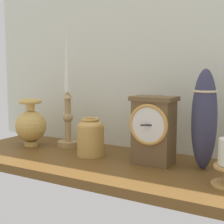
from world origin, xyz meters
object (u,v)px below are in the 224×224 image
object	(u,v)px
candlestick_tall_left	(68,105)
tall_ceramic_vase	(204,119)
brass_vase_bulbous	(31,124)
brass_vase_jar	(90,136)
mantel_clock	(153,129)

from	to	relation	value
candlestick_tall_left	tall_ceramic_vase	distance (cm)	46.36
brass_vase_bulbous	brass_vase_jar	size ratio (longest dim) A/B	1.39
tall_ceramic_vase	brass_vase_bulbous	bearing A→B (deg)	-177.08
candlestick_tall_left	brass_vase_jar	bearing A→B (deg)	-24.77
candlestick_tall_left	tall_ceramic_vase	size ratio (longest dim) A/B	1.53
brass_vase_jar	tall_ceramic_vase	distance (cm)	33.99
brass_vase_bulbous	tall_ceramic_vase	bearing A→B (deg)	2.92
mantel_clock	candlestick_tall_left	xyz separation A→B (cm)	(-33.12, 4.97, 4.41)
mantel_clock	brass_vase_jar	size ratio (longest dim) A/B	1.64
candlestick_tall_left	brass_vase_bulbous	world-z (taller)	candlestick_tall_left
brass_vase_jar	tall_ceramic_vase	bearing A→B (deg)	5.91
brass_vase_bulbous	brass_vase_jar	xyz separation A→B (cm)	(24.60, -0.48, -1.39)
mantel_clock	candlestick_tall_left	size ratio (longest dim) A/B	0.47
candlestick_tall_left	tall_ceramic_vase	bearing A→B (deg)	-3.33
candlestick_tall_left	tall_ceramic_vase	xyz separation A→B (cm)	(46.27, -2.69, -0.86)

